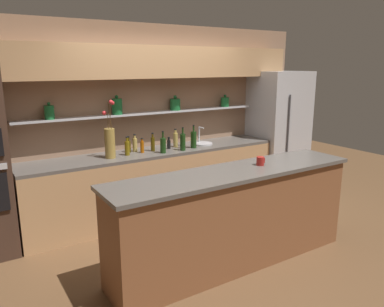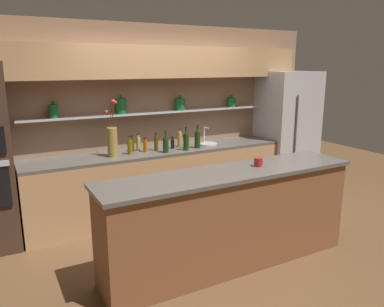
{
  "view_description": "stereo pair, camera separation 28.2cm",
  "coord_description": "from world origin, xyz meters",
  "px_view_note": "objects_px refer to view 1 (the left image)",
  "views": [
    {
      "loc": [
        -2.3,
        -3.2,
        2.05
      ],
      "look_at": [
        -0.0,
        0.43,
        1.03
      ],
      "focal_mm": 35.0,
      "sensor_mm": 36.0,
      "label": 1
    },
    {
      "loc": [
        -2.06,
        -3.34,
        2.05
      ],
      "look_at": [
        -0.0,
        0.43,
        1.03
      ],
      "focal_mm": 35.0,
      "sensor_mm": 36.0,
      "label": 2
    }
  ],
  "objects_px": {
    "bottle_sauce_5": "(182,140)",
    "bottle_spirit_9": "(176,139)",
    "bottle_spirit_6": "(135,144)",
    "bottle_sauce_7": "(142,146)",
    "bottle_wine_3": "(183,142)",
    "bottle_sauce_4": "(169,144)",
    "bottle_oil_11": "(183,142)",
    "bottle_oil_8": "(153,144)",
    "bottle_wine_10": "(194,139)",
    "sink_fixture": "(203,143)",
    "flower_vase": "(110,141)",
    "bottle_wine_1": "(163,145)",
    "refrigerator": "(278,131)",
    "bottle_oil_0": "(129,146)",
    "bottle_oil_2": "(127,148)",
    "coffee_mug": "(260,161)"
  },
  "relations": [
    {
      "from": "bottle_sauce_7",
      "to": "coffee_mug",
      "type": "height_order",
      "value": "bottle_sauce_7"
    },
    {
      "from": "sink_fixture",
      "to": "bottle_wine_10",
      "type": "bearing_deg",
      "value": -150.58
    },
    {
      "from": "bottle_wine_3",
      "to": "bottle_spirit_6",
      "type": "distance_m",
      "value": 0.64
    },
    {
      "from": "bottle_oil_0",
      "to": "bottle_sauce_4",
      "type": "bearing_deg",
      "value": -9.69
    },
    {
      "from": "flower_vase",
      "to": "bottle_spirit_9",
      "type": "height_order",
      "value": "flower_vase"
    },
    {
      "from": "bottle_sauce_7",
      "to": "bottle_wine_10",
      "type": "distance_m",
      "value": 0.74
    },
    {
      "from": "bottle_wine_1",
      "to": "bottle_wine_3",
      "type": "height_order",
      "value": "bottle_wine_3"
    },
    {
      "from": "bottle_sauce_5",
      "to": "bottle_oil_8",
      "type": "relative_size",
      "value": 0.72
    },
    {
      "from": "bottle_wine_10",
      "to": "bottle_oil_11",
      "type": "distance_m",
      "value": 0.15
    },
    {
      "from": "bottle_oil_8",
      "to": "bottle_wine_10",
      "type": "bearing_deg",
      "value": -12.41
    },
    {
      "from": "bottle_wine_1",
      "to": "bottle_wine_10",
      "type": "relative_size",
      "value": 0.91
    },
    {
      "from": "bottle_wine_3",
      "to": "bottle_oil_11",
      "type": "height_order",
      "value": "bottle_wine_3"
    },
    {
      "from": "bottle_sauce_4",
      "to": "bottle_oil_11",
      "type": "relative_size",
      "value": 0.78
    },
    {
      "from": "bottle_spirit_6",
      "to": "bottle_spirit_9",
      "type": "height_order",
      "value": "bottle_spirit_9"
    },
    {
      "from": "bottle_wine_1",
      "to": "bottle_wine_10",
      "type": "distance_m",
      "value": 0.51
    },
    {
      "from": "bottle_wine_1",
      "to": "coffee_mug",
      "type": "xyz_separation_m",
      "value": [
        0.4,
        -1.42,
        0.04
      ]
    },
    {
      "from": "refrigerator",
      "to": "bottle_wine_10",
      "type": "distance_m",
      "value": 1.72
    },
    {
      "from": "flower_vase",
      "to": "bottle_wine_10",
      "type": "height_order",
      "value": "flower_vase"
    },
    {
      "from": "bottle_oil_0",
      "to": "coffee_mug",
      "type": "xyz_separation_m",
      "value": [
        0.77,
        -1.7,
        0.06
      ]
    },
    {
      "from": "bottle_oil_0",
      "to": "bottle_spirit_6",
      "type": "relative_size",
      "value": 0.92
    },
    {
      "from": "flower_vase",
      "to": "bottle_spirit_6",
      "type": "relative_size",
      "value": 3.09
    },
    {
      "from": "bottle_oil_11",
      "to": "bottle_spirit_6",
      "type": "bearing_deg",
      "value": 164.37
    },
    {
      "from": "bottle_wine_1",
      "to": "bottle_spirit_6",
      "type": "bearing_deg",
      "value": 134.59
    },
    {
      "from": "bottle_oil_8",
      "to": "bottle_oil_11",
      "type": "xyz_separation_m",
      "value": [
        0.44,
        -0.08,
        -0.02
      ]
    },
    {
      "from": "flower_vase",
      "to": "bottle_spirit_6",
      "type": "xyz_separation_m",
      "value": [
        0.41,
        0.17,
        -0.12
      ]
    },
    {
      "from": "bottle_sauce_7",
      "to": "bottle_oil_0",
      "type": "bearing_deg",
      "value": 141.13
    },
    {
      "from": "bottle_sauce_7",
      "to": "coffee_mug",
      "type": "bearing_deg",
      "value": -68.39
    },
    {
      "from": "bottle_oil_2",
      "to": "bottle_oil_11",
      "type": "distance_m",
      "value": 0.82
    },
    {
      "from": "flower_vase",
      "to": "sink_fixture",
      "type": "xyz_separation_m",
      "value": [
        1.44,
        0.08,
        -0.19
      ]
    },
    {
      "from": "bottle_wine_10",
      "to": "bottle_oil_11",
      "type": "bearing_deg",
      "value": 159.57
    },
    {
      "from": "bottle_wine_3",
      "to": "bottle_wine_10",
      "type": "distance_m",
      "value": 0.22
    },
    {
      "from": "flower_vase",
      "to": "bottle_sauce_7",
      "type": "relative_size",
      "value": 3.7
    },
    {
      "from": "bottle_sauce_4",
      "to": "bottle_oil_2",
      "type": "bearing_deg",
      "value": -175.51
    },
    {
      "from": "bottle_spirit_9",
      "to": "flower_vase",
      "type": "bearing_deg",
      "value": -172.94
    },
    {
      "from": "bottle_oil_2",
      "to": "bottle_spirit_9",
      "type": "bearing_deg",
      "value": 7.48
    },
    {
      "from": "bottle_sauce_5",
      "to": "bottle_spirit_9",
      "type": "relative_size",
      "value": 0.69
    },
    {
      "from": "flower_vase",
      "to": "bottle_oil_0",
      "type": "distance_m",
      "value": 0.38
    },
    {
      "from": "sink_fixture",
      "to": "coffee_mug",
      "type": "height_order",
      "value": "sink_fixture"
    },
    {
      "from": "flower_vase",
      "to": "coffee_mug",
      "type": "relative_size",
      "value": 7.17
    },
    {
      "from": "bottle_sauce_7",
      "to": "bottle_spirit_9",
      "type": "xyz_separation_m",
      "value": [
        0.55,
        0.07,
        0.02
      ]
    },
    {
      "from": "bottle_wine_3",
      "to": "bottle_sauce_4",
      "type": "distance_m",
      "value": 0.23
    },
    {
      "from": "bottle_sauce_5",
      "to": "bottle_wine_1",
      "type": "bearing_deg",
      "value": -149.14
    },
    {
      "from": "refrigerator",
      "to": "bottle_oil_8",
      "type": "bearing_deg",
      "value": 179.08
    },
    {
      "from": "refrigerator",
      "to": "bottle_spirit_6",
      "type": "distance_m",
      "value": 2.51
    },
    {
      "from": "bottle_spirit_9",
      "to": "bottle_wine_3",
      "type": "bearing_deg",
      "value": -96.11
    },
    {
      "from": "bottle_oil_0",
      "to": "refrigerator",
      "type": "bearing_deg",
      "value": -3.12
    },
    {
      "from": "bottle_oil_2",
      "to": "bottle_wine_10",
      "type": "xyz_separation_m",
      "value": [
        0.96,
        -0.09,
        0.02
      ]
    },
    {
      "from": "flower_vase",
      "to": "sink_fixture",
      "type": "relative_size",
      "value": 2.61
    },
    {
      "from": "bottle_sauce_4",
      "to": "bottle_oil_11",
      "type": "distance_m",
      "value": 0.2
    },
    {
      "from": "bottle_sauce_4",
      "to": "bottle_spirit_9",
      "type": "relative_size",
      "value": 0.64
    }
  ]
}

